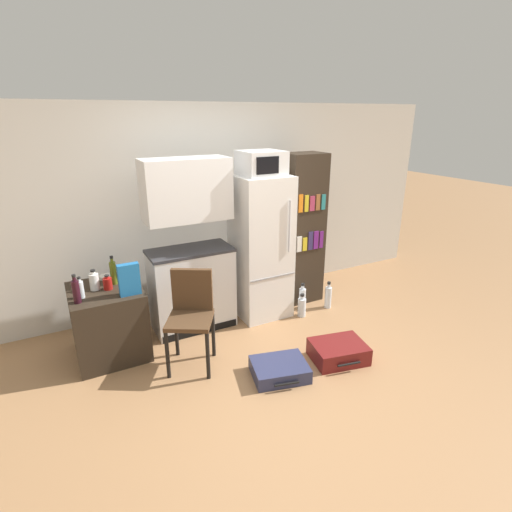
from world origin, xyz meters
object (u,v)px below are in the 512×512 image
at_px(bookshelf, 302,230).
at_px(suitcase_small_flat, 338,352).
at_px(suitcase_large_flat, 280,369).
at_px(microwave, 261,163).
at_px(bottle_clear_short, 80,289).
at_px(bowl, 105,277).
at_px(cereal_box, 129,279).
at_px(bottle_ketchup_red, 108,283).
at_px(refrigerator, 261,247).
at_px(water_bottle_middle, 328,297).
at_px(water_bottle_back, 302,298).
at_px(side_table, 109,322).
at_px(kitchen_hutch, 190,254).
at_px(bottle_milk_white, 94,281).
at_px(bottle_olive_oil, 113,272).
at_px(water_bottle_front, 302,307).
at_px(chair, 191,309).
at_px(bottle_wine_dark, 76,291).

xyz_separation_m(bookshelf, suitcase_small_flat, (-0.45, -1.34, -0.84)).
bearing_deg(suitcase_large_flat, microwave, 83.31).
bearing_deg(bottle_clear_short, bowl, 55.14).
bearing_deg(suitcase_small_flat, cereal_box, 163.83).
xyz_separation_m(bottle_ketchup_red, bowl, (0.01, 0.29, -0.04)).
distance_m(refrigerator, water_bottle_middle, 1.08).
xyz_separation_m(suitcase_small_flat, water_bottle_back, (0.30, 1.07, 0.05)).
distance_m(side_table, kitchen_hutch, 1.05).
bearing_deg(side_table, bottle_milk_white, 159.88).
height_order(side_table, bottle_milk_white, bottle_milk_white).
bearing_deg(suitcase_large_flat, bottle_olive_oil, 148.62).
bearing_deg(water_bottle_back, kitchen_hutch, 170.29).
distance_m(suitcase_large_flat, water_bottle_back, 1.39).
height_order(suitcase_small_flat, water_bottle_front, water_bottle_front).
bearing_deg(bottle_milk_white, water_bottle_front, -7.20).
relative_size(bottle_clear_short, water_bottle_front, 0.72).
xyz_separation_m(refrigerator, suitcase_small_flat, (0.19, -1.23, -0.74)).
distance_m(bottle_clear_short, water_bottle_back, 2.53).
xyz_separation_m(bottle_olive_oil, chair, (0.57, -0.60, -0.26)).
height_order(kitchen_hutch, refrigerator, kitchen_hutch).
distance_m(side_table, bowl, 0.46).
bearing_deg(cereal_box, kitchen_hutch, 27.89).
bearing_deg(bottle_wine_dark, bottle_ketchup_red, 31.55).
distance_m(microwave, water_bottle_front, 1.73).
distance_m(bottle_milk_white, water_bottle_back, 2.40).
relative_size(side_table, cereal_box, 2.37).
relative_size(suitcase_small_flat, water_bottle_middle, 1.69).
xyz_separation_m(refrigerator, cereal_box, (-1.54, -0.31, 0.03)).
bearing_deg(bottle_clear_short, bottle_olive_oil, 30.32).
xyz_separation_m(bottle_clear_short, chair, (0.89, -0.42, -0.23)).
bearing_deg(side_table, water_bottle_back, -2.33).
bearing_deg(kitchen_hutch, suitcase_small_flat, -51.88).
bearing_deg(water_bottle_front, refrigerator, 139.94).
distance_m(bowl, suitcase_small_flat, 2.45).
xyz_separation_m(bottle_milk_white, bowl, (0.12, 0.24, -0.07)).
relative_size(bottle_olive_oil, chair, 0.31).
relative_size(bookshelf, bottle_wine_dark, 6.89).
distance_m(microwave, bottle_wine_dark, 2.22).
bearing_deg(bottle_wine_dark, bottle_milk_white, 52.49).
bearing_deg(bowl, cereal_box, -73.47).
height_order(bottle_ketchup_red, bottle_milk_white, bottle_milk_white).
distance_m(water_bottle_middle, water_bottle_back, 0.32).
relative_size(bottle_ketchup_red, water_bottle_back, 0.43).
bearing_deg(microwave, side_table, -177.71).
distance_m(refrigerator, bottle_ketchup_red, 1.71).
relative_size(microwave, bowl, 3.66).
xyz_separation_m(side_table, chair, (0.68, -0.52, 0.21)).
relative_size(side_table, water_bottle_back, 2.12).
xyz_separation_m(refrigerator, suitcase_large_flat, (-0.45, -1.19, -0.76)).
bearing_deg(suitcase_small_flat, water_bottle_back, 86.08).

